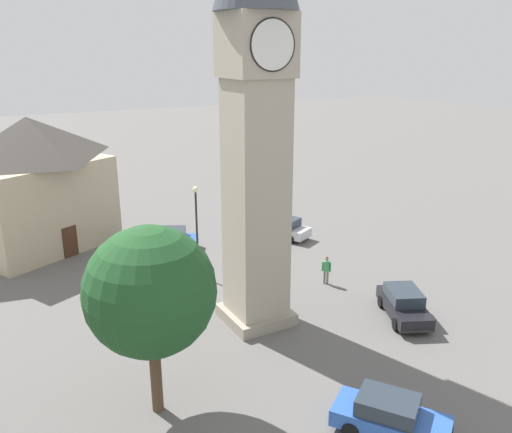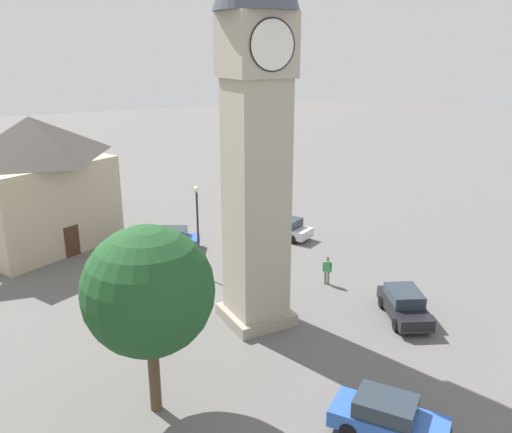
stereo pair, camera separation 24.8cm
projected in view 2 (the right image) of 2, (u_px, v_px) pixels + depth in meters
The scene contains 10 objects.
ground_plane at pixel (256, 319), 27.07m from camera, with size 200.00×200.00×0.00m, color #605E5B.
clock_tower at pixel (256, 67), 23.25m from camera, with size 3.80×3.80×21.43m.
car_blue_kerb at pixel (388, 417), 18.73m from camera, with size 3.74×4.35×1.53m.
car_silver_kerb at pixel (170, 239), 36.33m from camera, with size 4.42×3.49×1.53m.
car_red_corner at pixel (284, 228), 38.67m from camera, with size 3.33×4.45×1.53m.
car_white_side at pixel (404, 305), 27.01m from camera, with size 3.28×4.45×1.53m.
pedestrian at pixel (327, 268), 30.89m from camera, with size 0.41×0.44×1.69m.
tree at pixel (149, 291), 18.84m from camera, with size 4.82×4.82×7.45m.
building_terrace_right at pixel (37, 182), 35.85m from camera, with size 11.48×10.33×9.10m.
lamp_post at pixel (197, 218), 31.20m from camera, with size 0.36×0.36×5.68m.
Camera 2 is at (-11.58, -21.20, 13.32)m, focal length 36.80 mm.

